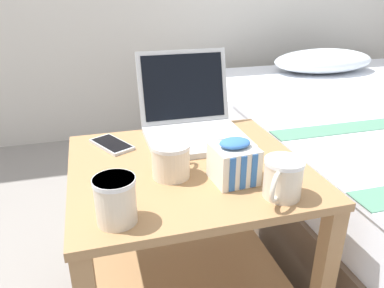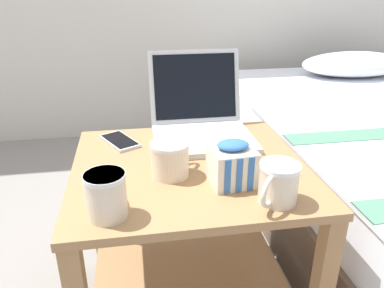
# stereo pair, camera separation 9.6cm
# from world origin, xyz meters

# --- Properties ---
(bedside_table) EXTENTS (0.64, 0.59, 0.54)m
(bedside_table) POSITION_xyz_m (0.00, 0.00, 0.35)
(bedside_table) COLOR #997047
(bedside_table) RESTS_ON ground_plane
(laptop) EXTENTS (0.31, 0.32, 0.25)m
(laptop) POSITION_xyz_m (0.07, 0.20, 0.59)
(laptop) COLOR #B7BABC
(laptop) RESTS_ON bedside_table
(mug_front_left) EXTENTS (0.09, 0.13, 0.10)m
(mug_front_left) POSITION_xyz_m (-0.21, -0.21, 0.60)
(mug_front_left) COLOR beige
(mug_front_left) RESTS_ON bedside_table
(mug_front_right) EXTENTS (0.11, 0.12, 0.09)m
(mug_front_right) POSITION_xyz_m (-0.06, -0.05, 0.59)
(mug_front_right) COLOR beige
(mug_front_right) RESTS_ON bedside_table
(mug_mid_center) EXTENTS (0.11, 0.11, 0.09)m
(mug_mid_center) POSITION_xyz_m (0.17, -0.22, 0.59)
(mug_mid_center) COLOR beige
(mug_mid_center) RESTS_ON bedside_table
(snack_bag) EXTENTS (0.11, 0.11, 0.11)m
(snack_bag) POSITION_xyz_m (0.09, -0.12, 0.59)
(snack_bag) COLOR silver
(snack_bag) RESTS_ON bedside_table
(cell_phone) EXTENTS (0.13, 0.16, 0.01)m
(cell_phone) POSITION_xyz_m (-0.19, 0.18, 0.55)
(cell_phone) COLOR #B7BABC
(cell_phone) RESTS_ON bedside_table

